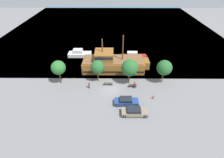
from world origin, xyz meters
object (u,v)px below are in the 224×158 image
Objects in this scene: pirate_ship at (113,63)px; moored_boat_dockside at (134,56)px; parked_car_curb_mid at (134,111)px; bench_promenade_east at (133,86)px; pedestrian_walking_near at (135,85)px; fire_hydrant at (153,97)px; moored_boat_outer at (79,54)px; parked_car_curb_front at (126,101)px; bench_promenade_west at (108,84)px; pedestrian_walking_far at (89,85)px.

pirate_ship reaches higher than moored_boat_dockside.
bench_promenade_east is at bearing 86.77° from parked_car_curb_mid.
fire_hydrant is at bearing -46.26° from pedestrian_walking_near.
pirate_ship is at bearing -37.79° from moored_boat_outer.
parked_car_curb_front is 6.98m from bench_promenade_west.
parked_car_curb_mid is 8.11m from bench_promenade_east.
moored_boat_outer is at bearing 133.06° from fire_hydrant.
parked_car_curb_mid is (3.89, -15.70, -1.09)m from pirate_ship.
fire_hydrant is 0.40× the size of bench_promenade_west.
pirate_ship is at bearing 103.91° from parked_car_curb_mid.
pedestrian_walking_far is (-4.01, -1.03, 0.40)m from bench_promenade_west.
fire_hydrant is at bearing -45.88° from bench_promenade_east.
pedestrian_walking_near is (14.23, -15.32, 0.10)m from moored_boat_outer.
moored_boat_dockside reaches higher than bench_promenade_east.
bench_promenade_east is at bearing 134.12° from fire_hydrant.
pirate_ship is at bearing -133.22° from moored_boat_dockside.
bench_promenade_east is at bearing -47.22° from moored_boat_outer.
moored_boat_dockside is 1.08× the size of moored_boat_outer.
bench_promenade_east is 0.99× the size of pedestrian_walking_far.
pirate_ship is 8.49× the size of bench_promenade_west.
pedestrian_walking_near is at bearing 83.95° from parked_car_curb_mid.
moored_boat_dockside is 4.11× the size of pedestrian_walking_near.
pedestrian_walking_far is at bearing 139.00° from parked_car_curb_mid.
pirate_ship is 16.21m from parked_car_curb_mid.
parked_car_curb_front is 2.36× the size of bench_promenade_west.
moored_boat_dockside is 13.88m from bench_promenade_east.
moored_boat_outer is 3.86× the size of pedestrian_walking_far.
bench_promenade_east is at bearing 137.89° from pedestrian_walking_near.
pirate_ship is 9.55× the size of pedestrian_walking_near.
parked_car_curb_front is at bearing -164.11° from fire_hydrant.
bench_promenade_east and bench_promenade_west have the same top height.
moored_boat_outer is at bearing 106.52° from pedestrian_walking_far.
parked_car_curb_front reaches higher than bench_promenade_west.
pedestrian_walking_near is (-1.11, -14.13, 0.17)m from moored_boat_dockside.
moored_boat_outer is 16.05m from pedestrian_walking_far.
fire_hydrant is at bearing -46.94° from moored_boat_outer.
fire_hydrant is at bearing -82.81° from moored_boat_dockside.
bench_promenade_west is at bearing 173.21° from bench_promenade_east.
pedestrian_walking_far reaches higher than parked_car_curb_front.
parked_car_curb_mid is 5.97m from fire_hydrant.
bench_promenade_west is (8.57, -14.36, -0.31)m from moored_boat_outer.
fire_hydrant is 0.46× the size of bench_promenade_east.
bench_promenade_east is 9.32m from pedestrian_walking_far.
parked_car_curb_front is at bearing -59.05° from bench_promenade_west.
moored_boat_outer is 16.72m from bench_promenade_west.
moored_boat_outer reaches higher than parked_car_curb_mid.
moored_boat_outer reaches higher than pedestrian_walking_far.
moored_boat_dockside is 14.81m from bench_promenade_west.
bench_promenade_east is at bearing -96.11° from moored_boat_dockside.
pedestrian_walking_far reaches higher than bench_promenade_east.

